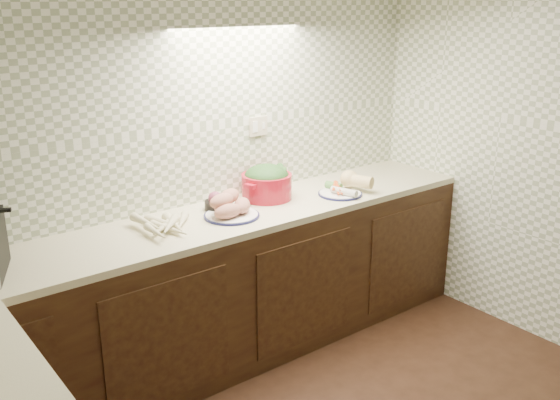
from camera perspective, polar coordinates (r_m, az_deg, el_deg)
room at (r=2.22m, az=13.73°, el=5.48°), size 3.60×3.60×2.60m
parsnip_pile at (r=3.37m, az=-10.71°, el=-2.39°), size 0.30×0.39×0.08m
sweet_potato_plate at (r=3.55m, az=-4.62°, el=-0.66°), size 0.32×0.32×0.14m
onion_bowl at (r=3.67m, az=-5.79°, el=-0.27°), size 0.15×0.15×0.11m
dutch_oven at (r=3.84m, az=-1.23°, el=1.65°), size 0.39×0.39×0.22m
veg_plate at (r=4.00m, az=5.86°, el=1.34°), size 0.35×0.33×0.13m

